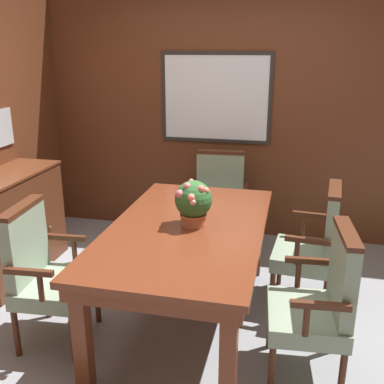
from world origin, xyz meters
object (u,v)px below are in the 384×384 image
(chair_left_near, at_px, (44,270))
(chair_right_far, at_px, (314,243))
(chair_right_near, at_px, (320,300))
(sideboard_cabinet, at_px, (11,225))
(potted_plant, at_px, (193,202))
(chair_head_far, at_px, (219,198))
(dining_table, at_px, (187,238))

(chair_left_near, height_order, chair_right_far, same)
(chair_right_near, bearing_deg, chair_right_far, 175.95)
(chair_right_near, height_order, sideboard_cabinet, chair_right_near)
(chair_left_near, bearing_deg, potted_plant, -68.69)
(chair_right_far, bearing_deg, sideboard_cabinet, -83.52)
(chair_right_far, height_order, chair_head_far, same)
(chair_right_near, relative_size, chair_left_near, 1.00)
(chair_left_near, distance_m, chair_head_far, 1.95)
(potted_plant, relative_size, sideboard_cabinet, 0.29)
(sideboard_cabinet, bearing_deg, potted_plant, -11.18)
(chair_right_far, xyz_separation_m, chair_head_far, (-0.89, 0.88, 0.00))
(dining_table, xyz_separation_m, chair_right_far, (0.89, 0.43, -0.13))
(dining_table, distance_m, chair_left_near, 0.99)
(chair_right_near, distance_m, chair_left_near, 1.78)
(potted_plant, bearing_deg, chair_head_far, 91.54)
(chair_head_far, bearing_deg, sideboard_cabinet, -154.55)
(sideboard_cabinet, bearing_deg, dining_table, -12.26)
(chair_right_far, height_order, sideboard_cabinet, chair_right_far)
(chair_right_near, distance_m, potted_plant, 1.04)
(chair_right_near, bearing_deg, potted_plant, -121.06)
(sideboard_cabinet, bearing_deg, chair_right_near, -16.54)
(chair_left_near, height_order, chair_head_far, same)
(potted_plant, xyz_separation_m, sideboard_cabinet, (-1.70, 0.34, -0.46))
(chair_head_far, height_order, potted_plant, potted_plant)
(chair_left_near, bearing_deg, dining_table, -69.05)
(dining_table, relative_size, chair_head_far, 1.91)
(dining_table, xyz_separation_m, chair_right_near, (0.90, -0.40, -0.13))
(chair_left_near, height_order, potted_plant, potted_plant)
(chair_right_far, bearing_deg, dining_table, -59.19)
(chair_right_near, xyz_separation_m, sideboard_cabinet, (-2.57, 0.76, -0.06))
(chair_head_far, bearing_deg, chair_right_far, -49.01)
(chair_right_near, bearing_deg, chair_head_far, -157.16)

